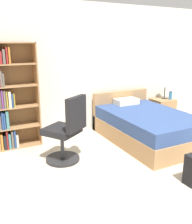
% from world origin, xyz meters
% --- Properties ---
extents(wall_back, '(9.00, 0.06, 2.60)m').
position_xyz_m(wall_back, '(0.00, 3.23, 1.30)').
color(wall_back, silver).
rests_on(wall_back, ground_plane).
extents(bookshelf, '(0.75, 0.32, 1.84)m').
position_xyz_m(bookshelf, '(-1.68, 2.97, 0.91)').
color(bookshelf, '#AD7F51').
rests_on(bookshelf, ground_plane).
extents(bed, '(1.34, 2.02, 0.81)m').
position_xyz_m(bed, '(0.66, 2.17, 0.29)').
color(bed, '#AD7F51').
rests_on(bed, ground_plane).
extents(office_chair, '(0.69, 0.72, 1.08)m').
position_xyz_m(office_chair, '(-1.03, 1.98, 0.50)').
color(office_chair, '#232326').
rests_on(office_chair, ground_plane).
extents(nightstand, '(0.49, 0.46, 0.55)m').
position_xyz_m(nightstand, '(1.74, 2.94, 0.27)').
color(nightstand, '#AD7F51').
rests_on(nightstand, ground_plane).
extents(table_lamp, '(0.24, 0.24, 0.46)m').
position_xyz_m(table_lamp, '(1.81, 2.97, 0.90)').
color(table_lamp, '#333333').
rests_on(table_lamp, nightstand).
extents(water_bottle, '(0.08, 0.08, 0.19)m').
position_xyz_m(water_bottle, '(1.86, 2.83, 0.64)').
color(water_bottle, teal).
rests_on(water_bottle, nightstand).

